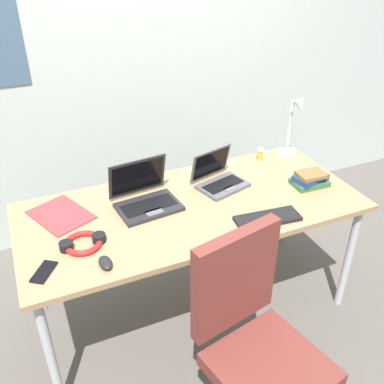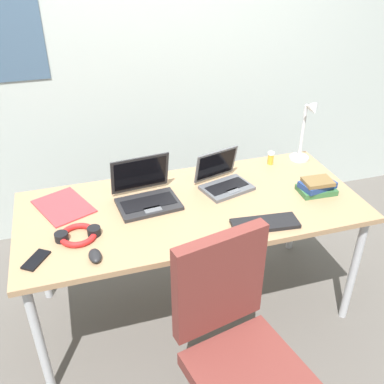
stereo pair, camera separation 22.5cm
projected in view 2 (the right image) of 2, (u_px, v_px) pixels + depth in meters
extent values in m
plane|color=#56514C|center=(192.00, 305.00, 2.69)|extent=(12.00, 12.00, 0.00)
cube|color=#B2BCB7|center=(144.00, 48.00, 2.90)|extent=(6.00, 0.12, 2.60)
cube|color=#9E7A56|center=(192.00, 207.00, 2.31)|extent=(1.80, 0.80, 0.03)
cylinder|color=#B2B5BA|center=(40.00, 342.00, 2.01)|extent=(0.04, 0.04, 0.71)
cylinder|color=#B2B5BA|center=(354.00, 270.00, 2.43)|extent=(0.04, 0.04, 0.71)
cylinder|color=#B2B5BA|center=(39.00, 252.00, 2.57)|extent=(0.04, 0.04, 0.71)
cylinder|color=#B2B5BA|center=(295.00, 206.00, 2.99)|extent=(0.04, 0.04, 0.71)
cylinder|color=silver|center=(299.00, 158.00, 2.75)|extent=(0.12, 0.12, 0.02)
cylinder|color=silver|center=(303.00, 132.00, 2.65)|extent=(0.02, 0.02, 0.34)
cylinder|color=silver|center=(310.00, 107.00, 2.53)|extent=(0.01, 0.08, 0.01)
cone|color=silver|center=(314.00, 110.00, 2.50)|extent=(0.07, 0.09, 0.09)
cube|color=#232326|center=(149.00, 204.00, 2.29)|extent=(0.34, 0.25, 0.02)
cube|color=black|center=(149.00, 202.00, 2.28)|extent=(0.29, 0.15, 0.00)
cube|color=#595B60|center=(153.00, 209.00, 2.22)|extent=(0.09, 0.06, 0.00)
cube|color=#232326|center=(140.00, 174.00, 2.33)|extent=(0.32, 0.09, 0.21)
cube|color=black|center=(140.00, 174.00, 2.32)|extent=(0.29, 0.07, 0.18)
cube|color=#515459|center=(227.00, 188.00, 2.43)|extent=(0.31, 0.25, 0.02)
cube|color=black|center=(227.00, 186.00, 2.42)|extent=(0.25, 0.16, 0.00)
cube|color=#595B60|center=(233.00, 191.00, 2.38)|extent=(0.08, 0.06, 0.00)
cube|color=#515459|center=(216.00, 164.00, 2.45)|extent=(0.27, 0.11, 0.18)
cube|color=black|center=(216.00, 164.00, 2.45)|extent=(0.24, 0.10, 0.15)
cube|color=black|center=(265.00, 223.00, 2.14)|extent=(0.34, 0.15, 0.02)
ellipsoid|color=black|center=(95.00, 256.00, 1.92)|extent=(0.06, 0.10, 0.03)
cube|color=black|center=(36.00, 260.00, 1.91)|extent=(0.13, 0.15, 0.01)
torus|color=red|center=(78.00, 235.00, 2.05)|extent=(0.18, 0.18, 0.03)
cylinder|color=black|center=(61.00, 237.00, 2.03)|extent=(0.06, 0.06, 0.04)
cylinder|color=black|center=(94.00, 231.00, 2.07)|extent=(0.06, 0.06, 0.04)
cylinder|color=gold|center=(271.00, 159.00, 2.68)|extent=(0.04, 0.04, 0.06)
cylinder|color=white|center=(271.00, 153.00, 2.66)|extent=(0.04, 0.04, 0.01)
cube|color=#336638|center=(316.00, 190.00, 2.40)|extent=(0.20, 0.14, 0.03)
cube|color=navy|center=(317.00, 185.00, 2.38)|extent=(0.20, 0.15, 0.03)
cube|color=brown|center=(318.00, 182.00, 2.36)|extent=(0.16, 0.12, 0.02)
cube|color=red|center=(64.00, 206.00, 2.28)|extent=(0.33, 0.38, 0.01)
cube|color=brown|center=(249.00, 376.00, 1.79)|extent=(0.52, 0.52, 0.07)
cube|color=brown|center=(219.00, 282.00, 1.82)|extent=(0.42, 0.15, 0.48)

